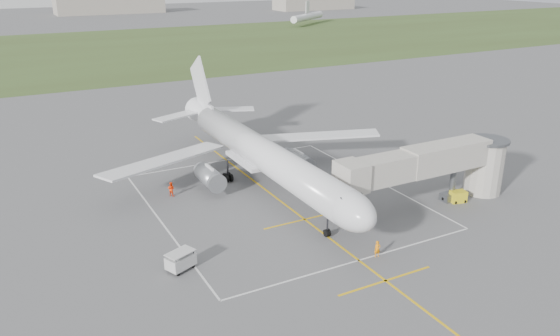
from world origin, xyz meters
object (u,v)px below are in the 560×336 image
airliner (261,153)px  jet_bridge (440,165)px  ramp_worker_nose (377,249)px  ramp_worker_wing (171,189)px  gpu_unit (458,197)px  baggage_cart (181,261)px

airliner → jet_bridge: (15.72, -14.25, 0.35)m
ramp_worker_nose → ramp_worker_wing: (-12.78, 23.39, 0.08)m
gpu_unit → ramp_worker_wing: bearing=161.0°
airliner → ramp_worker_nose: airliner is taller
jet_bridge → baggage_cart: jet_bridge is taller
jet_bridge → gpu_unit: size_ratio=11.69×
jet_bridge → baggage_cart: bearing=-179.6°
airliner → ramp_worker_nose: size_ratio=28.80×
gpu_unit → baggage_cart: 33.47m
gpu_unit → ramp_worker_nose: (-16.27, -5.84, 0.15)m
airliner → ramp_worker_wing: 11.63m
gpu_unit → ramp_worker_nose: bearing=-148.1°
gpu_unit → ramp_worker_nose: 17.29m
airliner → baggage_cart: size_ratio=15.79×
ramp_worker_wing → baggage_cart: bearing=119.8°
gpu_unit → airliner: bearing=152.5°
jet_bridge → gpu_unit: jet_bridge is taller
baggage_cart → ramp_worker_wing: size_ratio=1.67×
baggage_cart → ramp_worker_nose: 18.38m
jet_bridge → ramp_worker_nose: size_ratio=14.41×
airliner → jet_bridge: airliner is taller
ramp_worker_nose → ramp_worker_wing: ramp_worker_wing is taller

